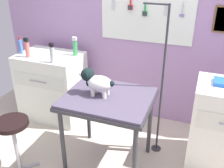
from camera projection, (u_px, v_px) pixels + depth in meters
name	position (u px, v px, depth m)	size (l,w,h in m)	color
rear_wall_panel	(146.00, 33.00, 3.19)	(4.00, 0.11, 2.30)	#A681B3
grooming_table	(108.00, 104.00, 2.52)	(0.85, 0.71, 0.81)	#2D2D33
grooming_arm	(161.00, 90.00, 2.68)	(0.29, 0.11, 1.63)	#2D2D33
dog	(96.00, 81.00, 2.45)	(0.36, 0.17, 0.26)	white
counter_left	(52.00, 86.00, 3.48)	(0.80, 0.58, 0.89)	silver
stool	(13.00, 131.00, 2.50)	(0.32, 0.32, 0.61)	#9E9EA3
shampoo_bottle	(75.00, 47.00, 3.22)	(0.06, 0.06, 0.23)	#3DA359
spray_bottle_tall	(52.00, 54.00, 3.00)	(0.06, 0.06, 0.24)	#ADB9BC
conditioner_bottle	(20.00, 46.00, 3.29)	(0.05, 0.05, 0.22)	#4171C5
detangler_spray	(27.00, 49.00, 3.16)	(0.06, 0.06, 0.24)	#CD6562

